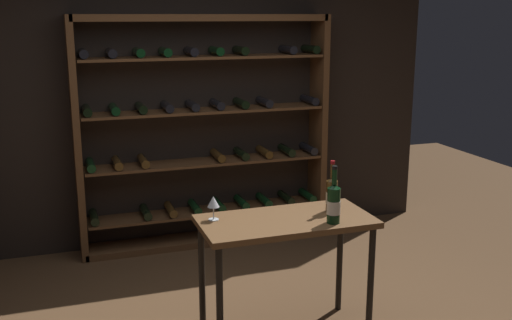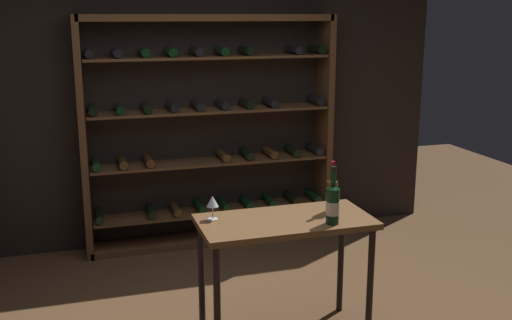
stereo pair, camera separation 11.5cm
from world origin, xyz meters
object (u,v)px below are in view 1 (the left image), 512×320
object	(u,v)px
wine_rack	(205,133)
wine_bottle_black_capsule	(332,194)
wine_bottle_green_slim	(334,203)
wine_glass_stemmed_right	(213,203)
tasting_table	(286,234)

from	to	relation	value
wine_rack	wine_bottle_black_capsule	xyz separation A→B (m)	(0.41, -1.83, -0.10)
wine_bottle_black_capsule	wine_bottle_green_slim	size ratio (longest dim) A/B	0.94
wine_rack	wine_glass_stemmed_right	world-z (taller)	wine_rack
wine_rack	wine_bottle_green_slim	world-z (taller)	wine_rack
wine_glass_stemmed_right	tasting_table	bearing A→B (deg)	-15.59
wine_bottle_black_capsule	wine_glass_stemmed_right	bearing A→B (deg)	174.05
tasting_table	wine_bottle_green_slim	distance (m)	0.39
wine_rack	wine_bottle_green_slim	xyz separation A→B (m)	(0.32, -2.05, -0.09)
wine_bottle_black_capsule	wine_glass_stemmed_right	distance (m)	0.80
wine_rack	wine_bottle_green_slim	size ratio (longest dim) A/B	6.27
tasting_table	wine_bottle_black_capsule	xyz separation A→B (m)	(0.35, 0.04, 0.23)
wine_bottle_green_slim	wine_glass_stemmed_right	bearing A→B (deg)	156.99
wine_bottle_black_capsule	wine_rack	bearing A→B (deg)	102.70
tasting_table	wine_glass_stemmed_right	world-z (taller)	wine_glass_stemmed_right
wine_rack	wine_bottle_green_slim	distance (m)	2.07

